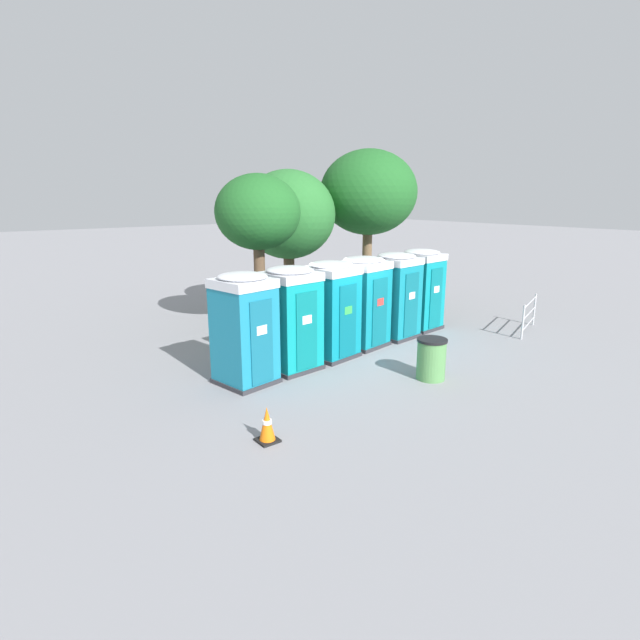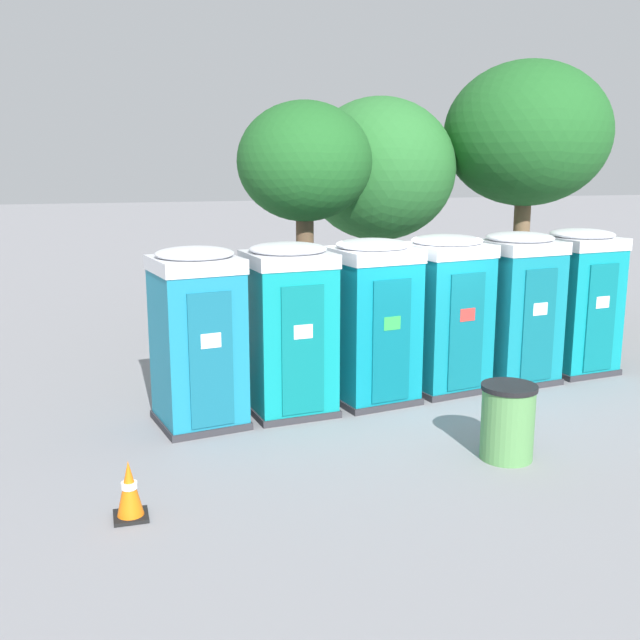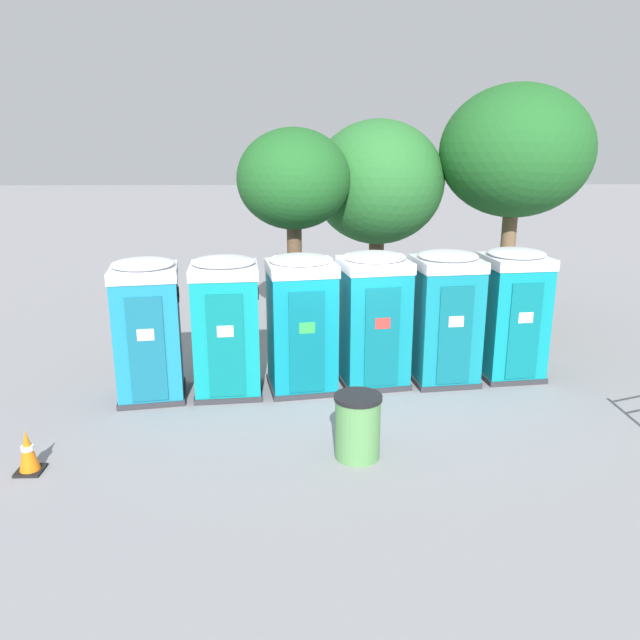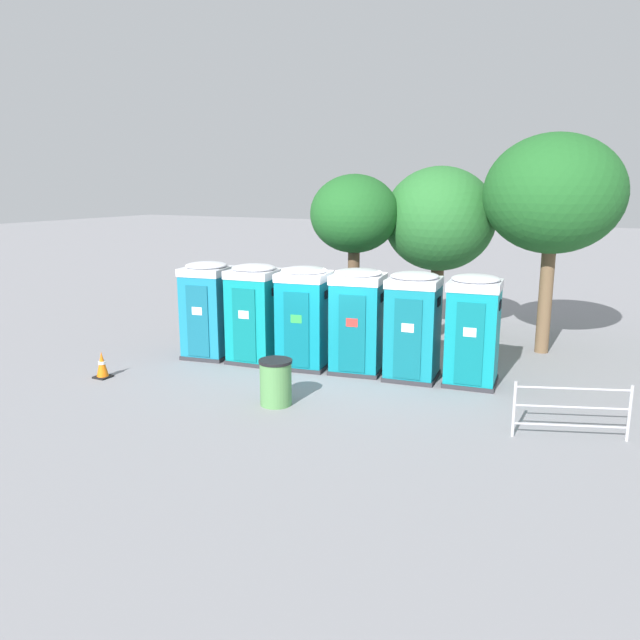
# 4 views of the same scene
# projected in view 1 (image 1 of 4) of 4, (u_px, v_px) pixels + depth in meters

# --- Properties ---
(ground_plane) EXTENTS (120.00, 120.00, 0.00)m
(ground_plane) POSITION_uv_depth(u_px,v_px,m) (346.00, 350.00, 13.78)
(ground_plane) COLOR gray
(portapotty_0) EXTENTS (1.34, 1.37, 2.54)m
(portapotty_0) POSITION_uv_depth(u_px,v_px,m) (244.00, 328.00, 11.10)
(portapotty_0) COLOR #2D2D33
(portapotty_0) RESTS_ON ground
(portapotty_1) EXTENTS (1.32, 1.31, 2.54)m
(portapotty_1) POSITION_uv_depth(u_px,v_px,m) (291.00, 318.00, 12.03)
(portapotty_1) COLOR #2D2D33
(portapotty_1) RESTS_ON ground
(portapotty_2) EXTENTS (1.40, 1.38, 2.54)m
(portapotty_2) POSITION_uv_depth(u_px,v_px,m) (331.00, 309.00, 12.96)
(portapotty_2) COLOR #2D2D33
(portapotty_2) RESTS_ON ground
(portapotty_3) EXTENTS (1.42, 1.39, 2.54)m
(portapotty_3) POSITION_uv_depth(u_px,v_px,m) (363.00, 301.00, 13.94)
(portapotty_3) COLOR #2D2D33
(portapotty_3) RESTS_ON ground
(portapotty_4) EXTENTS (1.34, 1.34, 2.54)m
(portapotty_4) POSITION_uv_depth(u_px,v_px,m) (395.00, 295.00, 14.82)
(portapotty_4) COLOR #2D2D33
(portapotty_4) RESTS_ON ground
(portapotty_5) EXTENTS (1.29, 1.32, 2.54)m
(portapotty_5) POSITION_uv_depth(u_px,v_px,m) (420.00, 289.00, 15.79)
(portapotty_5) COLOR #2D2D33
(portapotty_5) RESTS_ON ground
(street_tree_0) EXTENTS (2.56, 2.56, 4.80)m
(street_tree_0) POSITION_uv_depth(u_px,v_px,m) (258.00, 214.00, 14.85)
(street_tree_0) COLOR brown
(street_tree_0) RESTS_ON ground
(street_tree_1) EXTENTS (3.27, 3.27, 5.04)m
(street_tree_1) POSITION_uv_depth(u_px,v_px,m) (288.00, 215.00, 17.25)
(street_tree_1) COLOR brown
(street_tree_1) RESTS_ON ground
(street_tree_2) EXTENTS (3.60, 3.60, 5.83)m
(street_tree_2) POSITION_uv_depth(u_px,v_px,m) (368.00, 193.00, 18.50)
(street_tree_2) COLOR brown
(street_tree_2) RESTS_ON ground
(trash_can) EXTENTS (0.70, 0.70, 0.97)m
(trash_can) POSITION_uv_depth(u_px,v_px,m) (431.00, 359.00, 11.53)
(trash_can) COLOR #518C4C
(trash_can) RESTS_ON ground
(traffic_cone) EXTENTS (0.36, 0.36, 0.64)m
(traffic_cone) POSITION_uv_depth(u_px,v_px,m) (267.00, 425.00, 8.60)
(traffic_cone) COLOR black
(traffic_cone) RESTS_ON ground
(event_barrier) EXTENTS (1.93, 0.77, 1.05)m
(event_barrier) POSITION_uv_depth(u_px,v_px,m) (529.00, 314.00, 15.54)
(event_barrier) COLOR #B7B7BC
(event_barrier) RESTS_ON ground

